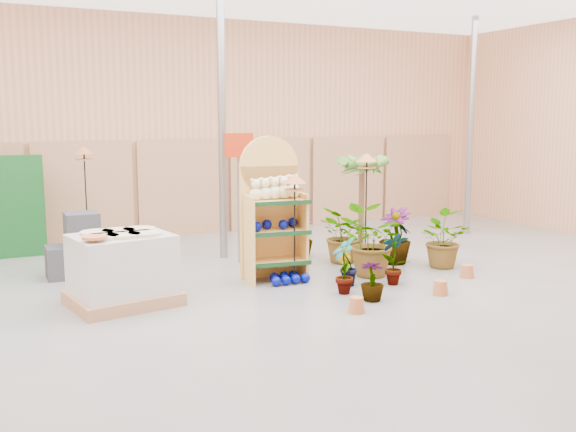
# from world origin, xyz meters

# --- Properties ---
(room) EXTENTS (15.20, 12.10, 4.70)m
(room) POSITION_xyz_m (0.00, 0.91, 2.21)
(room) COLOR slate
(room) RESTS_ON ground
(display_shelf) EXTENTS (0.98, 0.69, 2.19)m
(display_shelf) POSITION_xyz_m (0.16, 1.78, 1.00)
(display_shelf) COLOR #E0AA54
(display_shelf) RESTS_ON ground
(teddy_bears) EXTENTS (0.81, 0.22, 0.36)m
(teddy_bears) POSITION_xyz_m (0.19, 1.68, 1.38)
(teddy_bears) COLOR #F9EFC0
(teddy_bears) RESTS_ON display_shelf
(gazing_balls_shelf) EXTENTS (0.80, 0.27, 0.15)m
(gazing_balls_shelf) POSITION_xyz_m (0.16, 1.65, 0.86)
(gazing_balls_shelf) COLOR #040C83
(gazing_balls_shelf) RESTS_ON display_shelf
(gazing_balls_floor) EXTENTS (0.63, 0.39, 0.15)m
(gazing_balls_floor) POSITION_xyz_m (0.25, 1.40, 0.07)
(gazing_balls_floor) COLOR #040C83
(gazing_balls_floor) RESTS_ON ground
(pallet_stack) EXTENTS (1.49, 1.32, 0.98)m
(pallet_stack) POSITION_xyz_m (-2.19, 1.35, 0.48)
(pallet_stack) COLOR #A0704F
(pallet_stack) RESTS_ON ground
(charcoal_planters) EXTENTS (0.80, 0.50, 1.00)m
(charcoal_planters) POSITION_xyz_m (-2.54, 3.19, 0.42)
(charcoal_planters) COLOR #2A2B2F
(charcoal_planters) RESTS_ON ground
(offer_sign) EXTENTS (0.50, 0.08, 2.20)m
(offer_sign) POSITION_xyz_m (0.10, 2.98, 1.57)
(offer_sign) COLOR gray
(offer_sign) RESTS_ON ground
(bird_table_front) EXTENTS (0.34, 0.34, 1.64)m
(bird_table_front) POSITION_xyz_m (0.36, 1.39, 1.52)
(bird_table_front) COLOR black
(bird_table_front) RESTS_ON ground
(bird_table_right) EXTENTS (0.34, 0.34, 1.88)m
(bird_table_right) POSITION_xyz_m (1.91, 1.87, 1.75)
(bird_table_right) COLOR black
(bird_table_right) RESTS_ON ground
(bird_table_back) EXTENTS (0.34, 0.34, 1.97)m
(bird_table_back) POSITION_xyz_m (-2.15, 4.66, 1.83)
(bird_table_back) COLOR black
(bird_table_back) RESTS_ON ground
(palm) EXTENTS (0.70, 0.70, 1.90)m
(palm) POSITION_xyz_m (2.17, 2.42, 1.63)
(palm) COLOR brown
(palm) RESTS_ON ground
(potted_plant_0) EXTENTS (0.39, 0.49, 0.81)m
(potted_plant_0) POSITION_xyz_m (0.71, 0.55, 0.41)
(potted_plant_0) COLOR #467D2B
(potted_plant_0) RESTS_ON ground
(potted_plant_1) EXTENTS (0.41, 0.39, 0.58)m
(potted_plant_1) POSITION_xyz_m (0.96, 0.90, 0.29)
(potted_plant_1) COLOR #467D2B
(potted_plant_1) RESTS_ON ground
(potted_plant_2) EXTENTS (1.30, 1.30, 1.10)m
(potted_plant_2) POSITION_xyz_m (1.57, 1.26, 0.55)
(potted_plant_2) COLOR #467D2B
(potted_plant_2) RESTS_ON ground
(potted_plant_3) EXTENTS (0.69, 0.69, 0.96)m
(potted_plant_3) POSITION_xyz_m (2.45, 1.79, 0.48)
(potted_plant_3) COLOR #467D2B
(potted_plant_3) RESTS_ON ground
(potted_plant_4) EXTENTS (0.37, 0.46, 0.77)m
(potted_plant_4) POSITION_xyz_m (2.60, 1.84, 0.39)
(potted_plant_4) COLOR #467D2B
(potted_plant_4) RESTS_ON ground
(potted_plant_6) EXTENTS (0.86, 0.96, 0.96)m
(potted_plant_6) POSITION_xyz_m (1.70, 2.20, 0.48)
(potted_plant_6) COLOR #467D2B
(potted_plant_6) RESTS_ON ground
(potted_plant_7) EXTENTS (0.43, 0.43, 0.56)m
(potted_plant_7) POSITION_xyz_m (0.87, 0.06, 0.28)
(potted_plant_7) COLOR #467D2B
(potted_plant_7) RESTS_ON ground
(potted_plant_8) EXTENTS (0.44, 0.32, 0.80)m
(potted_plant_8) POSITION_xyz_m (1.64, 0.65, 0.40)
(potted_plant_8) COLOR #467D2B
(potted_plant_8) RESTS_ON ground
(potted_plant_10) EXTENTS (0.77, 0.88, 0.94)m
(potted_plant_10) POSITION_xyz_m (2.98, 1.26, 0.47)
(potted_plant_10) COLOR #467D2B
(potted_plant_10) RESTS_ON ground
(potted_plant_11) EXTENTS (0.53, 0.53, 0.76)m
(potted_plant_11) POSITION_xyz_m (1.23, 2.92, 0.38)
(potted_plant_11) COLOR #467D2B
(potted_plant_11) RESTS_ON ground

